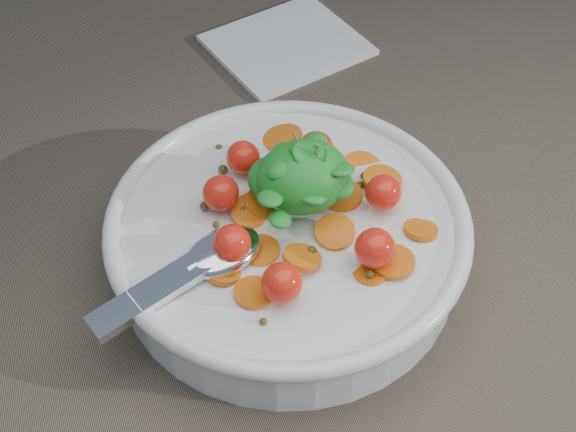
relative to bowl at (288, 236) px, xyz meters
name	(u,v)px	position (x,y,z in m)	size (l,w,h in m)	color
ground	(310,251)	(0.02, 0.01, -0.03)	(6.00, 6.00, 0.00)	#746553
bowl	(288,236)	(0.00, 0.00, 0.00)	(0.28, 0.26, 0.11)	silver
napkin	(287,45)	(0.09, 0.26, -0.03)	(0.14, 0.12, 0.01)	white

